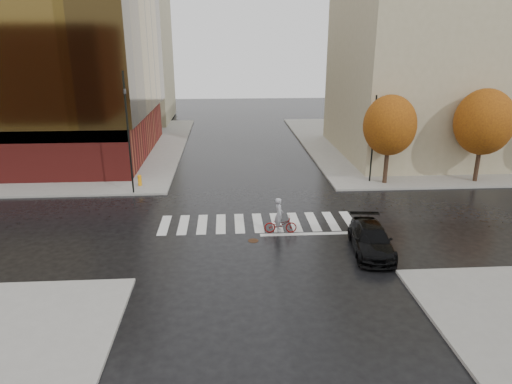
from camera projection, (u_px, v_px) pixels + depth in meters
ground at (259, 226)px, 26.60m from camera, size 120.00×120.00×0.00m
sidewalk_nw at (32, 148)px, 45.12m from camera, size 30.00×30.00×0.15m
sidewalk_ne at (444, 142)px, 47.75m from camera, size 30.00×30.00×0.15m
crosswalk at (258, 223)px, 27.07m from camera, size 12.00×3.00×0.01m
building_ne_tan at (434, 53)px, 40.82m from camera, size 16.00×16.00×18.00m
building_nw_far at (111, 41)px, 57.34m from camera, size 14.00×12.00×20.00m
tree_ne_a at (390, 125)px, 32.80m from camera, size 3.80×3.80×6.50m
tree_ne_b at (484, 122)px, 33.19m from camera, size 4.20×4.20×6.89m
sedan at (371, 239)px, 23.24m from camera, size 2.42×4.86×1.36m
cyclist at (280, 221)px, 25.50m from camera, size 1.85×0.73×2.07m
traffic_light_nw at (127, 124)px, 30.44m from camera, size 0.24×0.21×8.28m
traffic_light_ne at (373, 134)px, 33.40m from camera, size 0.15×0.17×6.42m
fire_hydrant at (140, 180)px, 33.34m from camera, size 0.30×0.30×0.83m
manhole at (253, 241)px, 24.68m from camera, size 0.70×0.70×0.01m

